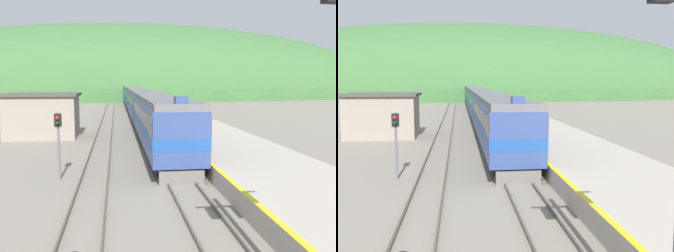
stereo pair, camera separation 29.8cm
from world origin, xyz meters
TOP-DOWN VIEW (x-y plane):
  - track_main at (0.00, 70.00)m, footprint 1.52×180.00m
  - track_siding at (-4.49, 70.00)m, footprint 1.52×180.00m
  - platform at (4.72, 50.00)m, footprint 6.26×140.00m
  - distant_hills at (0.00, 142.19)m, footprint 203.40×91.53m
  - station_shed at (-10.18, 37.47)m, footprint 6.86×5.45m
  - express_train_lead_car at (0.00, 29.20)m, footprint 3.03×21.85m
  - carriage_second at (0.00, 51.82)m, footprint 3.02×21.16m
  - carriage_third at (0.00, 73.87)m, footprint 3.02×21.16m
  - carriage_fourth at (0.00, 95.91)m, footprint 3.02×21.16m
  - signal_post_siding at (-6.38, 20.66)m, footprint 0.36×0.42m

SIDE VIEW (x-z plane):
  - distant_hills at x=0.00m, z-range -25.10..25.10m
  - track_main at x=0.00m, z-range 0.00..0.16m
  - track_siding at x=-4.49m, z-range 0.00..0.16m
  - platform at x=4.72m, z-range -0.01..0.95m
  - station_shed at x=-10.18m, z-range 0.02..4.20m
  - carriage_second at x=0.00m, z-range 0.18..4.36m
  - carriage_third at x=0.00m, z-range 0.18..4.36m
  - carriage_fourth at x=0.00m, z-range 0.18..4.36m
  - express_train_lead_car at x=0.00m, z-range 0.02..4.55m
  - signal_post_siding at x=-6.38m, z-range 0.80..4.45m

